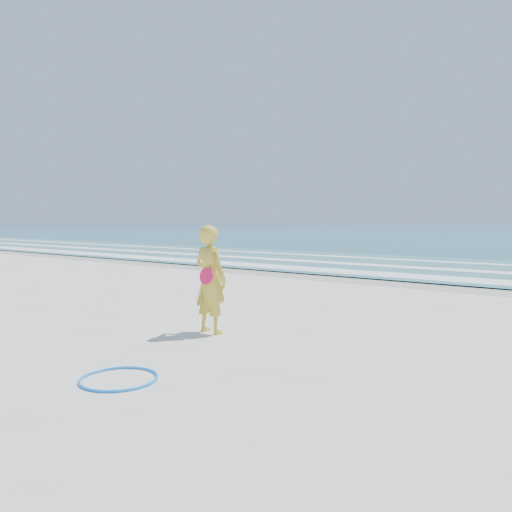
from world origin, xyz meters
The scene contains 8 objects.
ground centered at (0.00, 0.00, 0.00)m, with size 400.00×400.00×0.00m, color silver.
wet_sand centered at (0.00, 9.00, 0.00)m, with size 400.00×2.40×0.00m, color #B2A893.
shallow centered at (0.00, 14.00, 0.04)m, with size 400.00×10.00×0.01m, color #59B7AD.
foam_near centered at (0.00, 10.30, 0.05)m, with size 400.00×1.40×0.01m, color white.
foam_mid centered at (0.00, 13.20, 0.05)m, with size 400.00×0.90×0.01m, color white.
foam_far centered at (0.00, 16.50, 0.05)m, with size 400.00×0.60×0.01m, color white.
hoop centered at (2.50, -1.77, 0.02)m, with size 0.90×0.90×0.03m, color #0E89FF.
woman centered at (1.70, 0.67, 0.88)m, with size 0.67×0.46×1.77m.
Camera 1 is at (7.21, -5.29, 1.86)m, focal length 35.00 mm.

